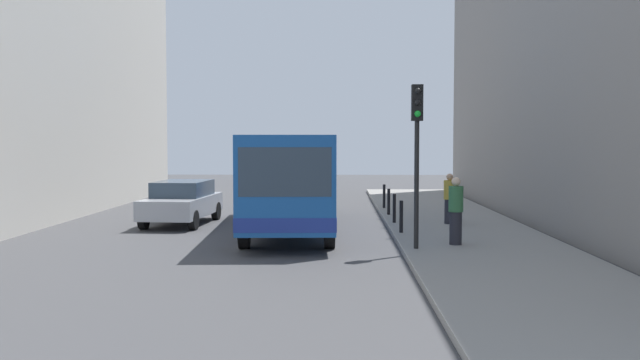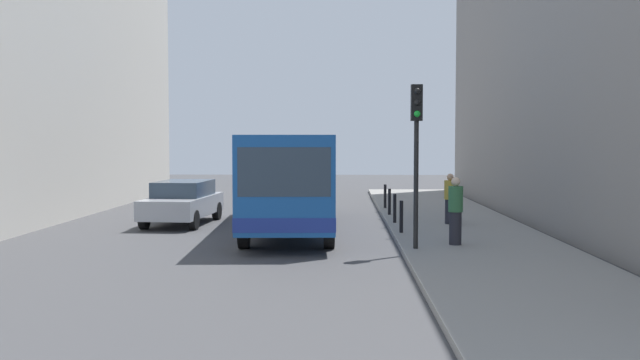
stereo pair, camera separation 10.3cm
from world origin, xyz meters
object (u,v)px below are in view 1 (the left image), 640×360
object	(u,v)px
bollard_mid	(394,208)
pedestrian_near_signal	(456,211)
bollard_near	(401,217)
pedestrian_mid_sidewalk	(450,199)
traffic_light	(417,135)
bus	(290,176)
bollard_far	(389,202)
bollard_farthest	(384,196)
car_beside_bus	(182,201)

from	to	relation	value
bollard_mid	pedestrian_near_signal	bearing A→B (deg)	-76.32
bollard_near	pedestrian_mid_sidewalk	xyz separation A→B (m)	(1.77, 2.28, 0.34)
traffic_light	pedestrian_near_signal	size ratio (longest dim) A/B	2.33
bollard_near	bollard_mid	bearing A→B (deg)	90.00
bus	bollard_near	world-z (taller)	bus
traffic_light	bollard_mid	world-z (taller)	traffic_light
traffic_light	pedestrian_near_signal	bearing A→B (deg)	32.30
traffic_light	pedestrian_mid_sidewalk	xyz separation A→B (m)	(1.67, 5.35, -2.04)
bollard_far	pedestrian_near_signal	bearing A→B (deg)	-80.89
bollard_farthest	pedestrian_near_signal	bearing A→B (deg)	-83.18
car_beside_bus	bollard_mid	world-z (taller)	car_beside_bus
bus	pedestrian_near_signal	distance (m)	6.29
car_beside_bus	bus	bearing A→B (deg)	164.76
bollard_near	bollard_mid	world-z (taller)	same
car_beside_bus	bollard_mid	distance (m)	7.22
pedestrian_mid_sidewalk	bollard_near	bearing A→B (deg)	-102.06
car_beside_bus	pedestrian_near_signal	bearing A→B (deg)	150.49
bollard_mid	pedestrian_mid_sidewalk	bearing A→B (deg)	-8.96
traffic_light	pedestrian_near_signal	world-z (taller)	traffic_light
bollard_near	bollard_farthest	size ratio (longest dim) A/B	1.00
bollard_far	pedestrian_near_signal	world-z (taller)	pedestrian_near_signal
pedestrian_mid_sidewalk	bus	bearing A→B (deg)	-149.49
bus	bollard_far	distance (m)	4.83
bollard_mid	pedestrian_near_signal	distance (m)	5.10
bus	traffic_light	world-z (taller)	traffic_light
traffic_light	bollard_mid	xyz separation A→B (m)	(-0.10, 5.63, -2.38)
traffic_light	car_beside_bus	bearing A→B (deg)	139.37
bollard_mid	bollard_farthest	xyz separation A→B (m)	(0.00, 5.11, 0.00)
pedestrian_near_signal	pedestrian_mid_sidewalk	bearing A→B (deg)	144.22
traffic_light	bollard_farthest	bearing A→B (deg)	90.53
bus	pedestrian_mid_sidewalk	bearing A→B (deg)	-177.85
car_beside_bus	traffic_light	distance (m)	9.87
car_beside_bus	bollard_mid	size ratio (longest dim) A/B	4.75
bollard_mid	pedestrian_mid_sidewalk	size ratio (longest dim) A/B	0.58
bus	traffic_light	bearing A→B (deg)	122.84
car_beside_bus	bollard_farthest	xyz separation A→B (m)	(7.20, 4.49, -0.16)
pedestrian_near_signal	bollard_near	bearing A→B (deg)	178.02
pedestrian_mid_sidewalk	car_beside_bus	bearing A→B (deg)	-159.91
pedestrian_near_signal	bollard_mid	bearing A→B (deg)	164.91
bus	bollard_far	bearing A→B (deg)	-138.69
car_beside_bus	pedestrian_mid_sidewalk	distance (m)	9.02
bus	pedestrian_near_signal	world-z (taller)	bus
car_beside_bus	pedestrian_mid_sidewalk	xyz separation A→B (m)	(8.97, -0.91, 0.18)
traffic_light	pedestrian_mid_sidewalk	size ratio (longest dim) A/B	2.50
bollard_far	pedestrian_mid_sidewalk	distance (m)	3.36
car_beside_bus	traffic_light	size ratio (longest dim) A/B	1.10
car_beside_bus	bollard_farthest	distance (m)	8.48
bollard_far	bollard_mid	bearing A→B (deg)	-90.00
bollard_near	bollard_farthest	xyz separation A→B (m)	(0.00, 7.67, 0.00)
bus	bollard_near	size ratio (longest dim) A/B	11.70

